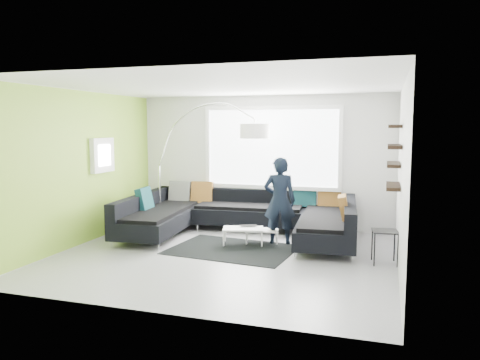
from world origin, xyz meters
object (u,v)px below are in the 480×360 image
side_table (385,247)px  coffee_table (252,235)px  laptop (249,226)px  person (280,201)px  sectional_sofa (241,217)px  arc_lamp (159,166)px

side_table → coffee_table: bearing=165.8°
laptop → person: bearing=-9.1°
sectional_sofa → laptop: size_ratio=12.15×
sectional_sofa → person: person is taller
laptop → coffee_table: bearing=-30.4°
arc_lamp → laptop: arc_lamp is taller
side_table → person: person is taller
coffee_table → laptop: size_ratio=2.54×
sectional_sofa → person: (0.81, -0.19, 0.39)m
coffee_table → laptop: 0.18m
laptop → arc_lamp: bearing=134.6°
arc_lamp → laptop: bearing=-14.4°
person → laptop: (-0.54, -0.15, -0.48)m
sectional_sofa → laptop: bearing=-56.8°
side_table → person: bearing=158.1°
person → side_table: bearing=148.6°
coffee_table → side_table: (2.33, -0.59, 0.11)m
coffee_table → side_table: bearing=-29.4°
sectional_sofa → coffee_table: bearing=-50.9°
sectional_sofa → arc_lamp: (-1.98, 0.51, 0.91)m
arc_lamp → side_table: bearing=-11.0°
sectional_sofa → arc_lamp: arc_lamp is taller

